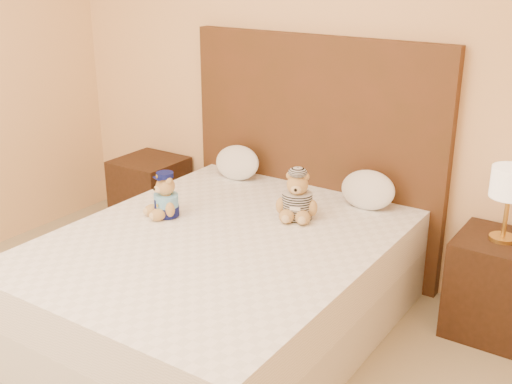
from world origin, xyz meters
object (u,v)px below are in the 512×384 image
nightstand_left (151,195)px  pillow_right (368,188)px  teddy_police (166,194)px  lamp (510,186)px  pillow_left (237,161)px  teddy_prisoner (297,195)px  nightstand_right (496,286)px  bed (221,283)px

nightstand_left → pillow_right: size_ratio=1.64×
nightstand_left → teddy_police: (0.82, -0.73, 0.40)m
lamp → pillow_left: 1.74m
lamp → teddy_police: (-1.68, -0.73, -0.17)m
teddy_police → pillow_right: teddy_police is taller
teddy_prisoner → nightstand_left: bearing=144.4°
nightstand_left → pillow_left: (0.77, 0.03, 0.39)m
nightstand_left → lamp: 2.56m
pillow_left → teddy_police: bearing=-86.6°
nightstand_left → nightstand_right: (2.50, 0.00, 0.00)m
teddy_police → teddy_prisoner: size_ratio=0.92×
bed → pillow_left: (-0.48, 0.83, 0.39)m
bed → nightstand_left: 1.48m
bed → nightstand_left: bearing=147.4°
nightstand_left → teddy_prisoner: teddy_prisoner is taller
pillow_left → pillow_right: 0.94m
teddy_police → pillow_left: teddy_police is taller
teddy_prisoner → lamp: bearing=-3.8°
lamp → pillow_left: (-1.73, 0.03, -0.18)m
bed → pillow_right: (0.46, 0.83, 0.39)m
teddy_prisoner → pillow_left: (-0.68, 0.38, -0.02)m
nightstand_left → pillow_right: bearing=1.0°
bed → pillow_left: 1.04m
lamp → teddy_prisoner: (-1.05, -0.35, -0.16)m
bed → teddy_police: teddy_police is taller
teddy_prisoner → nightstand_right: bearing=-3.8°
bed → nightstand_right: same height
teddy_prisoner → pillow_right: size_ratio=0.83×
bed → teddy_prisoner: (0.20, 0.45, 0.41)m
nightstand_right → pillow_left: (-1.73, 0.03, 0.39)m
bed → nightstand_left: size_ratio=3.64×
teddy_prisoner → pillow_left: bearing=128.9°
nightstand_left → nightstand_right: size_ratio=1.00×
lamp → pillow_right: bearing=177.8°
nightstand_right → nightstand_left: bearing=180.0°
teddy_prisoner → pillow_right: bearing=33.4°
bed → pillow_right: bearing=60.9°
lamp → nightstand_left: bearing=180.0°
bed → teddy_prisoner: teddy_prisoner is taller
nightstand_left → teddy_police: size_ratio=2.14×
pillow_left → pillow_right: size_ratio=0.99×
pillow_left → nightstand_left: bearing=-177.8°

